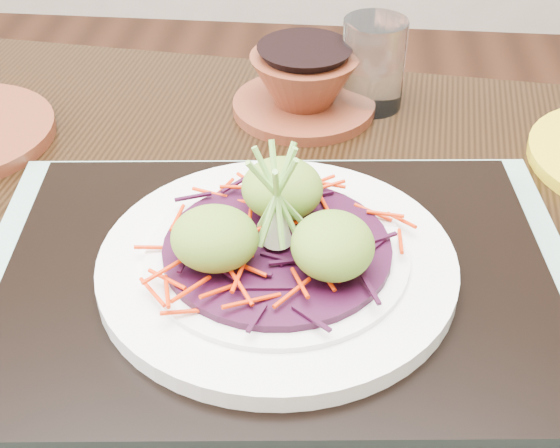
# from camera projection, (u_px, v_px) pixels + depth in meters

# --- Properties ---
(dining_table) EXTENTS (1.15, 0.82, 0.68)m
(dining_table) POSITION_uv_depth(u_px,v_px,m) (312.00, 374.00, 0.61)
(dining_table) COLOR black
(dining_table) RESTS_ON ground
(placemat) EXTENTS (0.47, 0.39, 0.00)m
(placemat) POSITION_uv_depth(u_px,v_px,m) (277.00, 292.00, 0.55)
(placemat) COLOR #81A691
(placemat) RESTS_ON dining_table
(serving_tray) EXTENTS (0.41, 0.32, 0.02)m
(serving_tray) POSITION_uv_depth(u_px,v_px,m) (277.00, 281.00, 0.55)
(serving_tray) COLOR black
(serving_tray) RESTS_ON placemat
(white_plate) EXTENTS (0.25, 0.25, 0.02)m
(white_plate) POSITION_uv_depth(u_px,v_px,m) (277.00, 263.00, 0.54)
(white_plate) COLOR white
(white_plate) RESTS_ON serving_tray
(cabbage_bed) EXTENTS (0.16, 0.16, 0.01)m
(cabbage_bed) POSITION_uv_depth(u_px,v_px,m) (277.00, 249.00, 0.53)
(cabbage_bed) COLOR #300923
(cabbage_bed) RESTS_ON white_plate
(carrot_julienne) EXTENTS (0.19, 0.19, 0.01)m
(carrot_julienne) POSITION_uv_depth(u_px,v_px,m) (277.00, 240.00, 0.53)
(carrot_julienne) COLOR red
(carrot_julienne) RESTS_ON cabbage_bed
(guacamole_scoops) EXTENTS (0.14, 0.12, 0.04)m
(guacamole_scoops) POSITION_uv_depth(u_px,v_px,m) (277.00, 223.00, 0.52)
(guacamole_scoops) COLOR olive
(guacamole_scoops) RESTS_ON cabbage_bed
(scallion_garnish) EXTENTS (0.06, 0.06, 0.09)m
(scallion_garnish) POSITION_uv_depth(u_px,v_px,m) (277.00, 200.00, 0.51)
(scallion_garnish) COLOR #75B146
(scallion_garnish) RESTS_ON cabbage_bed
(water_glass) EXTENTS (0.08, 0.08, 0.09)m
(water_glass) POSITION_uv_depth(u_px,v_px,m) (373.00, 64.00, 0.75)
(water_glass) COLOR white
(water_glass) RESTS_ON dining_table
(terracotta_bowl_set) EXTENTS (0.16, 0.16, 0.06)m
(terracotta_bowl_set) POSITION_uv_depth(u_px,v_px,m) (304.00, 87.00, 0.75)
(terracotta_bowl_set) COLOR #5C2616
(terracotta_bowl_set) RESTS_ON dining_table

